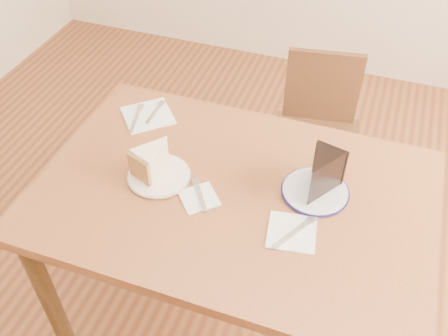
% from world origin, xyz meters
% --- Properties ---
extents(ground, '(4.00, 4.00, 0.00)m').
position_xyz_m(ground, '(0.00, 0.00, 0.00)').
color(ground, '#4C2714').
rests_on(ground, ground).
extents(table, '(1.20, 0.80, 0.75)m').
position_xyz_m(table, '(0.00, 0.00, 0.65)').
color(table, '#552C17').
rests_on(table, ground).
extents(chair_far, '(0.44, 0.44, 0.77)m').
position_xyz_m(chair_far, '(0.14, 0.74, 0.43)').
color(chair_far, black).
rests_on(chair_far, ground).
extents(plate_cream, '(0.19, 0.19, 0.01)m').
position_xyz_m(plate_cream, '(-0.24, -0.02, 0.76)').
color(plate_cream, white).
rests_on(plate_cream, table).
extents(plate_navy, '(0.20, 0.20, 0.01)m').
position_xyz_m(plate_navy, '(0.23, 0.08, 0.76)').
color(plate_navy, white).
rests_on(plate_navy, table).
extents(carrot_cake, '(0.12, 0.14, 0.09)m').
position_xyz_m(carrot_cake, '(-0.26, -0.00, 0.80)').
color(carrot_cake, beige).
rests_on(carrot_cake, plate_cream).
extents(chocolate_cake, '(0.13, 0.16, 0.12)m').
position_xyz_m(chocolate_cake, '(0.24, 0.07, 0.82)').
color(chocolate_cake, black).
rests_on(chocolate_cake, plate_navy).
extents(napkin_cream, '(0.15, 0.15, 0.00)m').
position_xyz_m(napkin_cream, '(-0.09, -0.06, 0.75)').
color(napkin_cream, white).
rests_on(napkin_cream, table).
extents(napkin_navy, '(0.16, 0.16, 0.00)m').
position_xyz_m(napkin_navy, '(0.21, -0.10, 0.75)').
color(napkin_navy, white).
rests_on(napkin_navy, table).
extents(napkin_spare, '(0.23, 0.23, 0.00)m').
position_xyz_m(napkin_spare, '(-0.41, 0.25, 0.75)').
color(napkin_spare, white).
rests_on(napkin_spare, table).
extents(fork_cream, '(0.09, 0.12, 0.00)m').
position_xyz_m(fork_cream, '(-0.09, -0.06, 0.76)').
color(fork_cream, silver).
rests_on(fork_cream, napkin_cream).
extents(knife_navy, '(0.10, 0.16, 0.00)m').
position_xyz_m(knife_navy, '(0.21, -0.10, 0.76)').
color(knife_navy, silver).
rests_on(knife_navy, napkin_navy).
extents(fork_spare, '(0.02, 0.14, 0.00)m').
position_xyz_m(fork_spare, '(-0.39, 0.27, 0.76)').
color(fork_spare, silver).
rests_on(fork_spare, napkin_spare).
extents(knife_spare, '(0.05, 0.16, 0.00)m').
position_xyz_m(knife_spare, '(-0.44, 0.21, 0.76)').
color(knife_spare, silver).
rests_on(knife_spare, napkin_spare).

